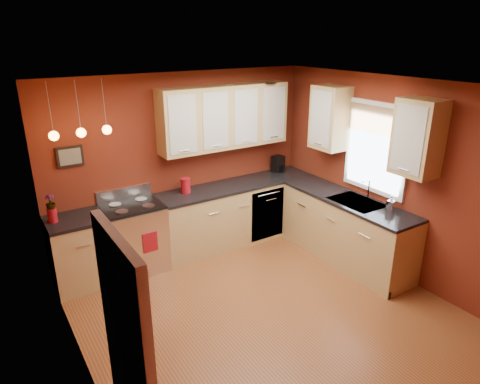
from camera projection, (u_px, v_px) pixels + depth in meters
floor at (267, 313)px, 5.03m from camera, size 4.20×4.20×0.00m
ceiling at (273, 87)px, 4.12m from camera, size 4.00×4.20×0.02m
wall_back at (184, 164)px, 6.23m from camera, size 4.00×0.02×2.60m
wall_front at (452, 313)px, 2.92m from camera, size 4.00×0.02×2.60m
wall_left at (76, 262)px, 3.56m from camera, size 0.02×4.20×2.60m
wall_right at (393, 179)px, 5.58m from camera, size 0.02×4.20×2.60m
base_cabinets_back_left at (80, 253)px, 5.45m from camera, size 0.70×0.60×0.90m
base_cabinets_back_right at (237, 213)px, 6.66m from camera, size 2.54×0.60×0.90m
base_cabinets_right at (345, 230)px, 6.09m from camera, size 0.60×2.10×0.90m
counter_back_left at (75, 220)px, 5.29m from camera, size 0.70×0.62×0.04m
counter_back_right at (237, 185)px, 6.49m from camera, size 2.54×0.62×0.04m
counter_right at (348, 200)px, 5.92m from camera, size 0.62×2.10×0.04m
gas_range at (135, 237)px, 5.81m from camera, size 0.76×0.64×1.11m
dishwasher_front at (267, 214)px, 6.62m from camera, size 0.60×0.02×0.80m
sink at (357, 203)px, 5.80m from camera, size 0.50×0.70×0.33m
window at (377, 145)px, 5.67m from camera, size 0.06×1.02×1.22m
door_left_wall at (131, 379)px, 2.73m from camera, size 0.12×0.82×2.05m
upper_cabinets_back at (225, 117)px, 6.16m from camera, size 2.00×0.35×0.90m
upper_cabinets_right at (369, 127)px, 5.52m from camera, size 0.35×1.95×0.90m
wall_picture at (70, 156)px, 5.30m from camera, size 0.32×0.03×0.26m
pendant_lights at (81, 132)px, 4.97m from camera, size 0.71×0.11×0.66m
red_canister at (186, 185)px, 6.08m from camera, size 0.15×0.15×0.22m
red_vase at (52, 215)px, 5.15m from camera, size 0.11×0.11×0.18m
flowers at (50, 202)px, 5.09m from camera, size 0.13×0.13×0.20m
coffee_maker at (278, 164)px, 7.01m from camera, size 0.20×0.20×0.26m
soap_pump at (391, 203)px, 5.48m from camera, size 0.10×0.11×0.20m
dish_towel at (150, 242)px, 5.59m from camera, size 0.20×0.01×0.27m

